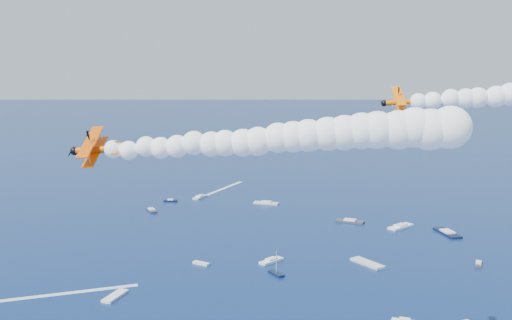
# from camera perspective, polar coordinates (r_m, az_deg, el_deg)

# --- Properties ---
(biplane_lead) EXTENTS (8.45, 10.12, 7.63)m
(biplane_lead) POSITION_cam_1_polar(r_m,az_deg,el_deg) (111.11, 13.40, 5.27)
(biplane_lead) COLOR #FF6C05
(biplane_trail) EXTENTS (10.13, 12.26, 9.60)m
(biplane_trail) POSITION_cam_1_polar(r_m,az_deg,el_deg) (101.31, -14.66, 0.92)
(biplane_trail) COLOR #DE4E04
(smoke_trail_trail) EXTENTS (59.61, 26.39, 10.92)m
(smoke_trail_trail) POSITION_cam_1_polar(r_m,az_deg,el_deg) (94.81, 1.94, 2.00)
(smoke_trail_trail) COLOR white
(spectator_boats) EXTENTS (228.09, 170.78, 0.70)m
(spectator_boats) POSITION_cam_1_polar(r_m,az_deg,el_deg) (204.14, 8.18, -9.11)
(spectator_boats) COLOR silver
(spectator_boats) RESTS_ON ground
(boat_wakes) EXTENTS (148.46, 176.02, 0.04)m
(boat_wakes) POSITION_cam_1_polar(r_m,az_deg,el_deg) (210.82, -1.01, -8.50)
(boat_wakes) COLOR white
(boat_wakes) RESTS_ON ground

